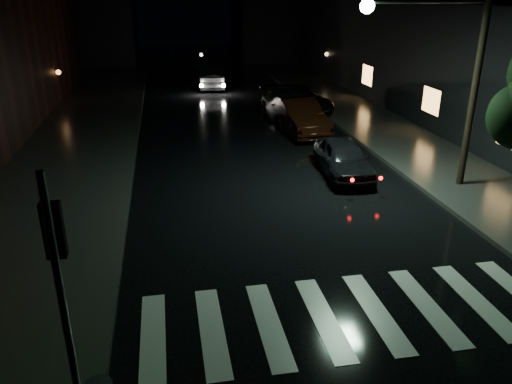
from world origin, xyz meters
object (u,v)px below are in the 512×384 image
parked_car_d (300,100)px  oncoming_car (213,77)px  parked_car_b (299,116)px  parked_car_c (288,107)px  parked_car_a (343,158)px

parked_car_d → oncoming_car: oncoming_car is taller
parked_car_b → parked_car_c: size_ratio=0.91×
parked_car_a → oncoming_car: oncoming_car is taller
parked_car_b → parked_car_d: size_ratio=0.95×
parked_car_a → parked_car_c: (0.01, 8.61, 0.10)m
parked_car_b → oncoming_car: 13.34m
oncoming_car → parked_car_c: bearing=112.0°
parked_car_d → oncoming_car: bearing=107.7°
oncoming_car → parked_car_b: bearing=109.3°
parked_car_a → parked_car_c: size_ratio=0.75×
parked_car_c → oncoming_car: (-2.92, 10.71, 0.01)m
parked_car_a → parked_car_d: 10.76m
parked_car_a → parked_car_d: bearing=87.3°
parked_car_b → parked_car_c: parked_car_b is taller
parked_car_b → parked_car_c: (0.01, 2.30, -0.03)m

